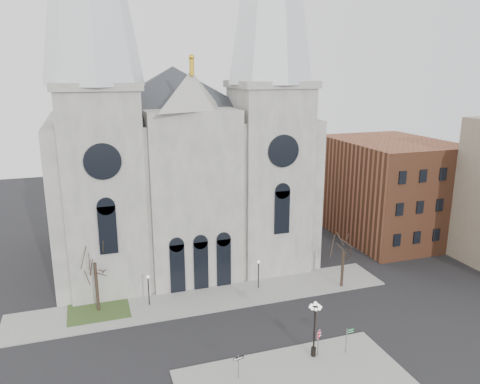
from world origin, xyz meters
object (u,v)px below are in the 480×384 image
object	(u,v)px
globe_lamp	(315,322)
stop_sign	(318,337)
street_name_sign	(347,338)
one_way_sign	(238,362)

from	to	relation	value
globe_lamp	stop_sign	bearing A→B (deg)	-10.00
stop_sign	globe_lamp	xyz separation A→B (m)	(-0.38, 0.07, 1.43)
globe_lamp	street_name_sign	xyz separation A→B (m)	(2.90, -0.49, -1.82)
globe_lamp	street_name_sign	distance (m)	3.46
stop_sign	globe_lamp	size ratio (longest dim) A/B	0.48
stop_sign	one_way_sign	size ratio (longest dim) A/B	1.22
stop_sign	globe_lamp	bearing A→B (deg)	151.26
stop_sign	globe_lamp	distance (m)	1.48
globe_lamp	one_way_sign	bearing A→B (deg)	-173.78
stop_sign	street_name_sign	size ratio (longest dim) A/B	1.06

